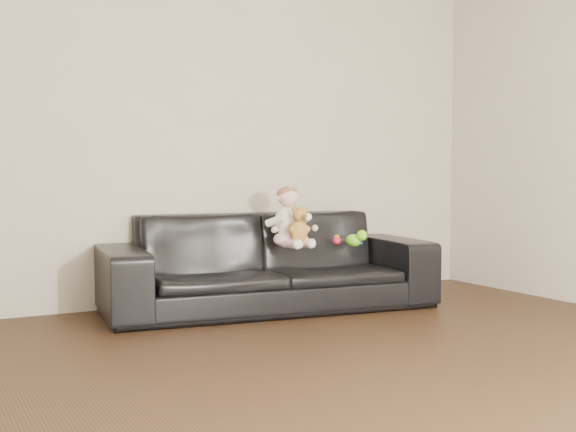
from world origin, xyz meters
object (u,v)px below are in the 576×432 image
toy_green (354,240)px  teddy_bear (299,225)px  toy_blue_disc (356,243)px  sofa (267,262)px  toy_rattle (337,241)px  baby (289,221)px

toy_green → teddy_bear: bearing=176.6°
toy_green → toy_blue_disc: size_ratio=1.26×
sofa → toy_rattle: (0.50, -0.12, 0.14)m
toy_rattle → baby: bearing=180.0°
teddy_bear → toy_green: (0.43, -0.03, -0.12)m
teddy_bear → toy_rattle: size_ratio=3.92×
teddy_bear → toy_rattle: 0.43m
toy_rattle → toy_blue_disc: toy_rattle is taller
toy_green → toy_rattle: size_ratio=2.03×
baby → toy_blue_disc: (0.56, -0.01, -0.18)m
teddy_bear → toy_rattle: bearing=19.1°
toy_rattle → toy_blue_disc: (0.16, -0.01, -0.02)m
teddy_bear → toy_green: bearing=-3.0°
toy_blue_disc → toy_green: bearing=-128.7°
baby → toy_green: baby is taller
teddy_bear → toy_blue_disc: (0.55, 0.12, -0.16)m
toy_blue_disc → toy_rattle: bearing=176.6°
sofa → toy_rattle: sofa is taller
baby → sofa: bearing=118.2°
toy_green → toy_rattle: toy_green is taller
baby → toy_blue_disc: baby is taller
sofa → toy_rattle: size_ratio=36.91×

